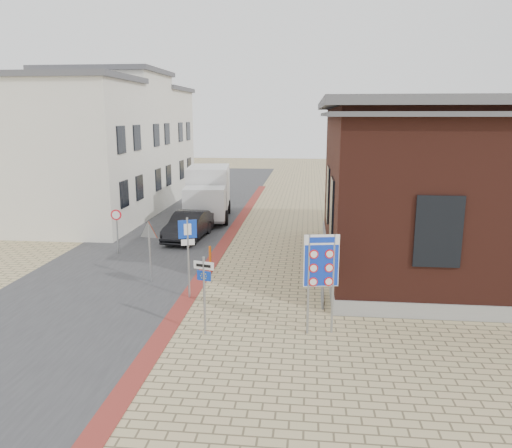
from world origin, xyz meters
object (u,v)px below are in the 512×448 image
at_px(border_sign, 321,263).
at_px(bollard, 210,259).
at_px(sedan, 188,226).
at_px(box_truck, 208,193).
at_px(essen_sign, 204,284).
at_px(parking_sign, 188,243).

distance_m(border_sign, bollard, 7.09).
xyz_separation_m(sedan, border_sign, (6.46, -10.67, 1.43)).
xyz_separation_m(box_truck, border_sign, (6.49, -15.90, 0.52)).
bearing_deg(border_sign, box_truck, 102.47).
distance_m(essen_sign, parking_sign, 3.08).
distance_m(border_sign, parking_sign, 5.06).
bearing_deg(box_truck, bollard, -84.93).
distance_m(border_sign, essen_sign, 3.38).
bearing_deg(essen_sign, sedan, 121.78).
bearing_deg(parking_sign, sedan, 81.90).
xyz_separation_m(border_sign, essen_sign, (-3.30, -0.41, -0.60)).
bearing_deg(bollard, sedan, 112.36).
relative_size(border_sign, bollard, 2.76).
distance_m(box_truck, essen_sign, 16.62).
relative_size(box_truck, border_sign, 2.10).
bearing_deg(parking_sign, box_truck, 76.79).
bearing_deg(bollard, box_truck, 101.80).
bearing_deg(essen_sign, border_sign, 23.00).
relative_size(parking_sign, bollard, 2.66).
distance_m(sedan, essen_sign, 11.55).
relative_size(essen_sign, parking_sign, 0.81).
bearing_deg(parking_sign, essen_sign, -89.73).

